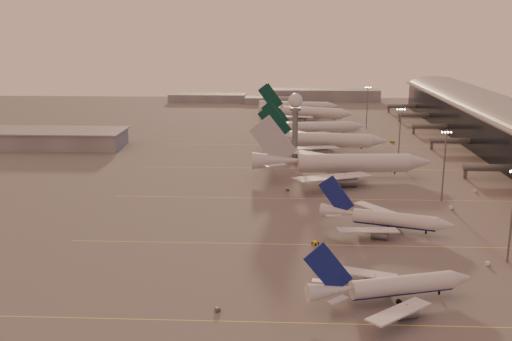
{
  "coord_description": "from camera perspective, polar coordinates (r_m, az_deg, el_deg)",
  "views": [
    {
      "loc": [
        -0.18,
        -147.27,
        60.02
      ],
      "look_at": [
        -10.08,
        64.79,
        7.57
      ],
      "focal_mm": 42.0,
      "sensor_mm": 36.0,
      "label": 1
    }
  ],
  "objects": [
    {
      "name": "greentail_b",
      "position": [
        328.4,
        5.53,
        3.92
      ],
      "size": [
        56.28,
        45.21,
        20.48
      ],
      "color": "silver",
      "rests_on": "ground"
    },
    {
      "name": "distant_horizon",
      "position": [
        475.75,
        3.01,
        7.08
      ],
      "size": [
        165.0,
        37.5,
        9.0
      ],
      "color": "slate",
      "rests_on": "ground"
    },
    {
      "name": "gsv_truck_c",
      "position": [
        219.95,
        3.1,
        -1.68
      ],
      "size": [
        5.69,
        3.34,
        2.17
      ],
      "color": "#505255",
      "rests_on": "ground"
    },
    {
      "name": "gsv_truck_a",
      "position": [
        131.46,
        -3.57,
        -12.83
      ],
      "size": [
        4.83,
        4.44,
        1.96
      ],
      "color": "#505255",
      "rests_on": "ground"
    },
    {
      "name": "gsv_truck_b",
      "position": [
        208.33,
        18.23,
        -3.24
      ],
      "size": [
        6.15,
        3.27,
        2.36
      ],
      "color": "silver",
      "rests_on": "ground"
    },
    {
      "name": "widebody_white",
      "position": [
        240.18,
        8.18,
        0.34
      ],
      "size": [
        72.08,
        57.61,
        25.34
      ],
      "color": "silver",
      "rests_on": "ground"
    },
    {
      "name": "greentail_a",
      "position": [
        290.69,
        6.4,
        2.68
      ],
      "size": [
        62.23,
        50.07,
        22.61
      ],
      "color": "silver",
      "rests_on": "ground"
    },
    {
      "name": "gsv_truck_d",
      "position": [
        276.09,
        0.32,
        1.56
      ],
      "size": [
        3.16,
        5.84,
        2.24
      ],
      "color": "gold",
      "rests_on": "ground"
    },
    {
      "name": "mast_d",
      "position": [
        353.64,
        10.54,
        6.12
      ],
      "size": [
        3.6,
        0.56,
        25.0
      ],
      "color": "slate",
      "rests_on": "ground"
    },
    {
      "name": "gsv_tug_hangar",
      "position": [
        316.14,
        12.85,
        2.69
      ],
      "size": [
        4.57,
        3.68,
        1.14
      ],
      "color": "gold",
      "rests_on": "ground"
    },
    {
      "name": "gsv_catering_b",
      "position": [
        231.79,
        20.23,
        -1.53
      ],
      "size": [
        4.89,
        3.05,
        3.72
      ],
      "color": "silver",
      "rests_on": "ground"
    },
    {
      "name": "greentail_d",
      "position": [
        415.0,
        4.08,
        6.02
      ],
      "size": [
        54.74,
        44.18,
        19.88
      ],
      "color": "silver",
      "rests_on": "ground"
    },
    {
      "name": "narrowbody_near",
      "position": [
        137.22,
        12.74,
        -10.97
      ],
      "size": [
        38.91,
        30.6,
        15.6
      ],
      "color": "silver",
      "rests_on": "ground"
    },
    {
      "name": "mast_c",
      "position": [
        266.18,
        13.52,
        3.48
      ],
      "size": [
        3.6,
        0.56,
        25.0
      ],
      "color": "slate",
      "rests_on": "ground"
    },
    {
      "name": "taxiway_markings",
      "position": [
        214.09,
        10.68,
        -2.65
      ],
      "size": [
        180.0,
        185.25,
        0.02
      ],
      "color": "#F1DD55",
      "rests_on": "ground"
    },
    {
      "name": "ground",
      "position": [
        159.04,
        2.57,
        -8.31
      ],
      "size": [
        700.0,
        700.0,
        0.0
      ],
      "primitive_type": "plane",
      "color": "#565454",
      "rests_on": "ground"
    },
    {
      "name": "mast_b",
      "position": [
        214.71,
        17.5,
        0.78
      ],
      "size": [
        3.6,
        0.56,
        25.0
      ],
      "color": "slate",
      "rests_on": "ground"
    },
    {
      "name": "narrowbody_mid",
      "position": [
        181.54,
        12.16,
        -4.7
      ],
      "size": [
        38.75,
        30.43,
        15.64
      ],
      "color": "silver",
      "rests_on": "ground"
    },
    {
      "name": "gsv_catering_a",
      "position": [
        164.42,
        21.28,
        -7.83
      ],
      "size": [
        4.59,
        2.26,
        3.73
      ],
      "color": "silver",
      "rests_on": "ground"
    },
    {
      "name": "radar_tower",
      "position": [
        270.16,
        3.76,
        5.53
      ],
      "size": [
        6.4,
        6.4,
        31.1
      ],
      "color": "slate",
      "rests_on": "ground"
    },
    {
      "name": "greentail_c",
      "position": [
        381.44,
        4.77,
        5.38
      ],
      "size": [
        60.28,
        47.93,
        22.64
      ],
      "color": "silver",
      "rests_on": "ground"
    },
    {
      "name": "gsv_tug_mid",
      "position": [
        168.37,
        5.66,
        -6.89
      ],
      "size": [
        3.98,
        3.89,
        0.99
      ],
      "color": "gold",
      "rests_on": "ground"
    },
    {
      "name": "hangar",
      "position": [
        316.21,
        -19.67,
        2.92
      ],
      "size": [
        82.0,
        27.0,
        8.5
      ],
      "color": "slate",
      "rests_on": "ground"
    }
  ]
}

